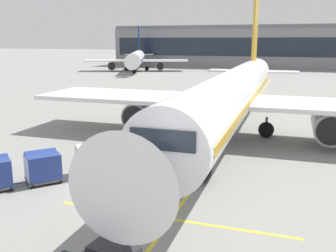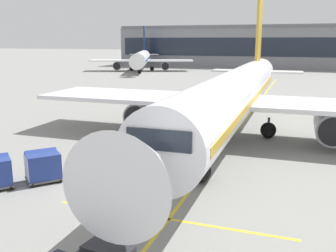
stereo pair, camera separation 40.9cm
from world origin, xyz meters
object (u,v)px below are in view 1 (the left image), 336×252
object	(u,v)px
belt_loader	(144,151)
safety_cone_nose_mark	(174,130)
baggage_cart_lead	(93,158)
distant_airplane	(136,59)
safety_cone_engine_keepout	(149,144)
safety_cone_wingtip	(162,139)
baggage_cart_second	(43,166)
parked_airplane	(231,95)
ground_crew_by_carts	(95,152)
ground_crew_by_loader	(143,155)

from	to	relation	value
belt_loader	safety_cone_nose_mark	xyz separation A→B (m)	(-0.71, 9.04, -0.56)
baggage_cart_lead	distant_airplane	distance (m)	83.48
belt_loader	safety_cone_engine_keepout	distance (m)	4.09
safety_cone_engine_keepout	safety_cone_wingtip	bearing A→B (deg)	75.04
safety_cone_engine_keepout	safety_cone_nose_mark	distance (m)	5.20
baggage_cart_second	safety_cone_wingtip	xyz separation A→B (m)	(3.76, 10.79, -0.68)
baggage_cart_second	safety_cone_engine_keepout	world-z (taller)	baggage_cart_second
baggage_cart_lead	safety_cone_nose_mark	world-z (taller)	baggage_cart_lead
parked_airplane	safety_cone_wingtip	xyz separation A→B (m)	(-5.11, -3.69, -3.41)
parked_airplane	belt_loader	xyz separation A→B (m)	(-4.38, -9.31, -2.82)
parked_airplane	safety_cone_engine_keepout	bearing A→B (deg)	-135.64
safety_cone_engine_keepout	safety_cone_wingtip	world-z (taller)	safety_cone_wingtip
parked_airplane	baggage_cart_lead	distance (m)	14.17
parked_airplane	ground_crew_by_carts	world-z (taller)	parked_airplane
parked_airplane	safety_cone_nose_mark	size ratio (longest dim) A/B	64.03
safety_cone_wingtip	baggage_cart_second	bearing A→B (deg)	-109.23
safety_cone_wingtip	baggage_cart_lead	bearing A→B (deg)	-101.38
ground_crew_by_carts	safety_cone_nose_mark	size ratio (longest dim) A/B	2.43
ground_crew_by_loader	safety_cone_wingtip	xyz separation A→B (m)	(-1.03, 6.70, -0.68)
baggage_cart_lead	safety_cone_engine_keepout	size ratio (longest dim) A/B	4.25
baggage_cart_lead	baggage_cart_second	size ratio (longest dim) A/B	1.00
safety_cone_nose_mark	distant_airplane	world-z (taller)	distant_airplane
safety_cone_nose_mark	distant_airplane	distance (m)	73.32
ground_crew_by_loader	safety_cone_wingtip	bearing A→B (deg)	98.77
baggage_cart_lead	safety_cone_engine_keepout	bearing A→B (deg)	79.58
baggage_cart_lead	safety_cone_engine_keepout	xyz separation A→B (m)	(1.22, 6.66, -0.71)
safety_cone_wingtip	safety_cone_engine_keepout	bearing A→B (deg)	-104.96
parked_airplane	safety_cone_engine_keepout	size ratio (longest dim) A/B	76.14
parked_airplane	safety_cone_nose_mark	world-z (taller)	parked_airplane
safety_cone_wingtip	safety_cone_nose_mark	xyz separation A→B (m)	(0.02, 3.41, 0.03)
belt_loader	ground_crew_by_loader	world-z (taller)	belt_loader
safety_cone_wingtip	distant_airplane	world-z (taller)	distant_airplane
ground_crew_by_loader	safety_cone_engine_keepout	xyz separation A→B (m)	(-1.51, 4.93, -0.71)
ground_crew_by_carts	safety_cone_nose_mark	world-z (taller)	ground_crew_by_carts
ground_crew_by_carts	distant_airplane	distance (m)	81.97
baggage_cart_second	distant_airplane	bearing A→B (deg)	109.35
belt_loader	ground_crew_by_carts	xyz separation A→B (m)	(-3.07, -1.44, 0.09)
ground_crew_by_loader	safety_cone_nose_mark	xyz separation A→B (m)	(-1.02, 10.11, -0.65)
belt_loader	baggage_cart_second	xyz separation A→B (m)	(-4.49, -5.17, 0.09)
baggage_cart_second	safety_cone_nose_mark	world-z (taller)	baggage_cart_second
ground_crew_by_carts	safety_cone_engine_keepout	xyz separation A→B (m)	(1.87, 5.29, -0.71)
parked_airplane	safety_cone_engine_keepout	world-z (taller)	parked_airplane
baggage_cart_lead	baggage_cart_second	bearing A→B (deg)	-131.22
parked_airplane	safety_cone_wingtip	size ratio (longest dim) A/B	69.81
ground_crew_by_carts	safety_cone_nose_mark	distance (m)	10.76
safety_cone_wingtip	distant_airplane	distance (m)	76.40
parked_airplane	ground_crew_by_carts	distance (m)	13.36
parked_airplane	ground_crew_by_loader	world-z (taller)	parked_airplane
ground_crew_by_carts	safety_cone_nose_mark	bearing A→B (deg)	77.32
baggage_cart_second	ground_crew_by_loader	size ratio (longest dim) A/B	1.47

